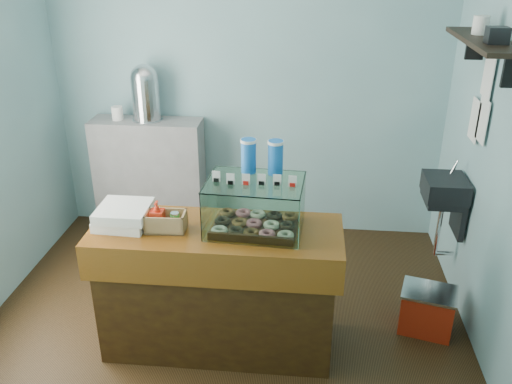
# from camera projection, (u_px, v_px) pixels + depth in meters

# --- Properties ---
(ground) EXTENTS (3.50, 3.50, 0.00)m
(ground) POSITION_uv_depth(u_px,v_px,m) (226.00, 319.00, 4.02)
(ground) COLOR black
(ground) RESTS_ON ground
(room_shell) EXTENTS (3.54, 3.04, 2.82)m
(room_shell) POSITION_uv_depth(u_px,v_px,m) (223.00, 94.00, 3.31)
(room_shell) COLOR #74A0A9
(room_shell) RESTS_ON ground
(counter) EXTENTS (1.60, 0.60, 0.90)m
(counter) POSITION_uv_depth(u_px,v_px,m) (218.00, 288.00, 3.60)
(counter) COLOR #3C250B
(counter) RESTS_ON ground
(back_shelf) EXTENTS (1.00, 0.32, 1.10)m
(back_shelf) POSITION_uv_depth(u_px,v_px,m) (150.00, 177.00, 5.07)
(back_shelf) COLOR gray
(back_shelf) RESTS_ON ground
(display_case) EXTENTS (0.62, 0.47, 0.54)m
(display_case) POSITION_uv_depth(u_px,v_px,m) (257.00, 202.00, 3.38)
(display_case) COLOR black
(display_case) RESTS_ON counter
(condiment_crate) EXTENTS (0.26, 0.16, 0.20)m
(condiment_crate) POSITION_uv_depth(u_px,v_px,m) (164.00, 220.00, 3.38)
(condiment_crate) COLOR tan
(condiment_crate) RESTS_ON counter
(pastry_boxes) EXTENTS (0.34, 0.34, 0.13)m
(pastry_boxes) POSITION_uv_depth(u_px,v_px,m) (124.00, 215.00, 3.45)
(pastry_boxes) COLOR white
(pastry_boxes) RESTS_ON counter
(coffee_urn) EXTENTS (0.27, 0.27, 0.50)m
(coffee_urn) POSITION_uv_depth(u_px,v_px,m) (145.00, 91.00, 4.73)
(coffee_urn) COLOR silver
(coffee_urn) RESTS_ON back_shelf
(red_cooler) EXTENTS (0.43, 0.37, 0.33)m
(red_cooler) POSITION_uv_depth(u_px,v_px,m) (427.00, 310.00, 3.86)
(red_cooler) COLOR #B5230E
(red_cooler) RESTS_ON ground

